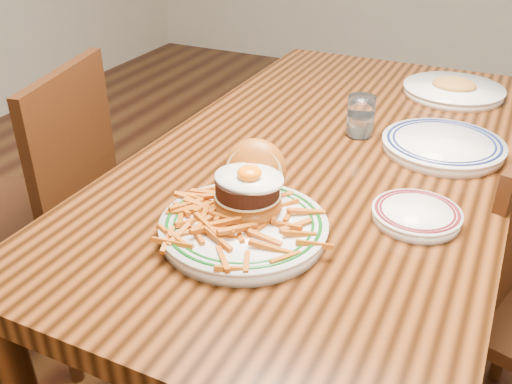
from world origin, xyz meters
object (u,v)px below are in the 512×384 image
at_px(side_plate, 417,214).
at_px(main_plate, 246,212).
at_px(table, 330,180).
at_px(chair_left, 46,208).

bearing_deg(side_plate, main_plate, -161.41).
bearing_deg(side_plate, table, 123.95).
relative_size(main_plate, side_plate, 1.93).
height_order(table, main_plate, main_plate).
bearing_deg(main_plate, chair_left, 150.21).
xyz_separation_m(chair_left, main_plate, (0.76, -0.21, 0.30)).
relative_size(table, main_plate, 4.74).
xyz_separation_m(table, chair_left, (-0.79, -0.21, -0.17)).
xyz_separation_m(table, main_plate, (-0.03, -0.42, 0.13)).
bearing_deg(table, main_plate, -94.27).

